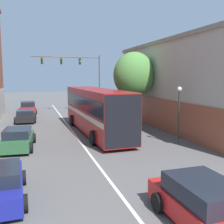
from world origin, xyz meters
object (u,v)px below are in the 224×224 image
at_px(bus, 95,108).
at_px(parked_car_left_near, 28,108).
at_px(parked_car_left_far, 26,116).
at_px(traffic_signal_gantry, 79,70).
at_px(hatchback_foreground, 208,208).
at_px(street_tree_near, 134,75).
at_px(street_lamp, 179,112).
at_px(parked_car_left_mid, 18,139).

height_order(bus, parked_car_left_near, bus).
xyz_separation_m(parked_car_left_far, traffic_signal_gantry, (6.60, 5.96, 4.88)).
height_order(bus, hatchback_foreground, bus).
bearing_deg(street_tree_near, street_lamp, -87.97).
relative_size(hatchback_foreground, street_lamp, 1.18).
distance_m(parked_car_left_near, traffic_signal_gantry, 8.07).
bearing_deg(parked_car_left_far, parked_car_left_near, 0.36).
xyz_separation_m(hatchback_foreground, traffic_signal_gantry, (0.99, 27.84, 4.80)).
xyz_separation_m(bus, parked_car_left_near, (-5.47, 14.08, -1.31)).
relative_size(bus, street_tree_near, 1.83).
bearing_deg(parked_car_left_near, parked_car_left_mid, 177.48).
relative_size(bus, parked_car_left_mid, 2.94).
xyz_separation_m(parked_car_left_mid, traffic_signal_gantry, (6.85, 16.67, 4.84)).
relative_size(bus, traffic_signal_gantry, 1.43).
bearing_deg(parked_car_left_mid, street_lamp, -97.20).
bearing_deg(parked_car_left_mid, hatchback_foreground, -147.87).
bearing_deg(bus, traffic_signal_gantry, -6.33).
distance_m(hatchback_foreground, street_lamp, 10.19).
xyz_separation_m(parked_car_left_near, traffic_signal_gantry, (6.46, -0.72, 4.79)).
bearing_deg(parked_car_left_far, street_tree_near, -117.30).
relative_size(bus, parked_car_left_near, 2.67).
relative_size(traffic_signal_gantry, street_lamp, 2.23).
bearing_deg(traffic_signal_gantry, street_lamp, -79.64).
height_order(parked_car_left_mid, street_lamp, street_lamp).
height_order(parked_car_left_far, street_tree_near, street_tree_near).
xyz_separation_m(bus, parked_car_left_mid, (-5.87, -3.31, -1.37)).
height_order(hatchback_foreground, parked_car_left_far, hatchback_foreground).
xyz_separation_m(parked_car_left_near, street_tree_near, (9.63, -12.07, 4.02)).
xyz_separation_m(parked_car_left_mid, parked_car_left_far, (0.25, 10.71, -0.04)).
bearing_deg(parked_car_left_near, parked_car_left_far, 177.55).
bearing_deg(street_lamp, parked_car_left_far, 128.03).
bearing_deg(traffic_signal_gantry, parked_car_left_far, -137.91).
bearing_deg(street_lamp, street_tree_near, 92.03).
distance_m(bus, street_tree_near, 5.35).
bearing_deg(hatchback_foreground, traffic_signal_gantry, -2.66).
relative_size(hatchback_foreground, parked_car_left_near, 0.99).
distance_m(parked_car_left_mid, street_lamp, 10.62).
xyz_separation_m(hatchback_foreground, street_tree_near, (4.16, 16.49, 4.03)).
bearing_deg(parked_car_left_mid, traffic_signal_gantry, -17.88).
relative_size(parked_car_left_far, street_lamp, 1.12).
xyz_separation_m(hatchback_foreground, street_lamp, (4.42, 9.05, 1.57)).
xyz_separation_m(hatchback_foreground, parked_car_left_far, (-5.61, 21.88, -0.08)).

